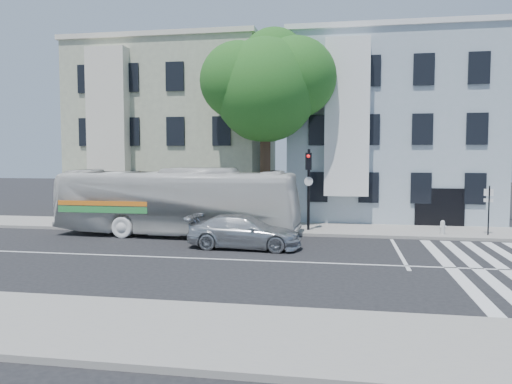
% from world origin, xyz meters
% --- Properties ---
extents(ground, '(120.00, 120.00, 0.00)m').
position_xyz_m(ground, '(0.00, 0.00, 0.00)').
color(ground, black).
rests_on(ground, ground).
extents(sidewalk_far, '(80.00, 4.00, 0.15)m').
position_xyz_m(sidewalk_far, '(0.00, 8.00, 0.07)').
color(sidewalk_far, gray).
rests_on(sidewalk_far, ground).
extents(sidewalk_near, '(80.00, 4.00, 0.15)m').
position_xyz_m(sidewalk_near, '(0.00, -8.00, 0.07)').
color(sidewalk_near, gray).
rests_on(sidewalk_near, ground).
extents(building_left, '(12.00, 10.00, 11.00)m').
position_xyz_m(building_left, '(-7.00, 15.00, 5.50)').
color(building_left, gray).
rests_on(building_left, ground).
extents(building_right, '(12.00, 10.00, 11.00)m').
position_xyz_m(building_right, '(7.00, 15.00, 5.50)').
color(building_right, '#95A8B1').
rests_on(building_right, ground).
extents(street_tree, '(7.30, 5.90, 11.10)m').
position_xyz_m(street_tree, '(0.06, 8.74, 7.83)').
color(street_tree, '#2D2116').
rests_on(street_tree, ground).
extents(bus, '(3.32, 12.21, 3.37)m').
position_xyz_m(bus, '(-3.91, 5.20, 1.69)').
color(bus, silver).
rests_on(bus, ground).
extents(sedan, '(2.21, 4.99, 1.42)m').
position_xyz_m(sedan, '(0.04, 2.43, 0.71)').
color(sedan, silver).
rests_on(sedan, ground).
extents(hedge, '(8.37, 3.29, 0.70)m').
position_xyz_m(hedge, '(-3.87, 6.32, 0.50)').
color(hedge, '#235B1D').
rests_on(hedge, sidewalk_far).
extents(traffic_signal, '(0.45, 0.53, 4.31)m').
position_xyz_m(traffic_signal, '(2.46, 7.09, 2.78)').
color(traffic_signal, black).
rests_on(traffic_signal, ground).
extents(fire_hydrant, '(0.39, 0.26, 0.69)m').
position_xyz_m(fire_hydrant, '(9.00, 6.88, 0.50)').
color(fire_hydrant, beige).
rests_on(fire_hydrant, sidewalk_far).
extents(far_sign_pole, '(0.42, 0.23, 2.39)m').
position_xyz_m(far_sign_pole, '(11.12, 7.06, 1.67)').
color(far_sign_pole, black).
rests_on(far_sign_pole, sidewalk_far).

